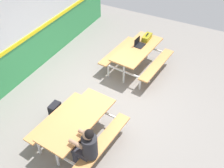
# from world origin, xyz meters

# --- Properties ---
(ground_plane) EXTENTS (10.00, 10.00, 0.02)m
(ground_plane) POSITION_xyz_m (0.00, 0.00, -0.01)
(ground_plane) COLOR gray
(accent_backdrop) EXTENTS (8.00, 0.14, 2.60)m
(accent_backdrop) POSITION_xyz_m (0.00, 2.62, 1.25)
(accent_backdrop) COLOR #338C4C
(accent_backdrop) RESTS_ON ground
(picnic_table_left) EXTENTS (1.85, 1.70, 0.74)m
(picnic_table_left) POSITION_xyz_m (-1.50, 0.00, 0.57)
(picnic_table_left) COLOR tan
(picnic_table_left) RESTS_ON ground
(picnic_table_right) EXTENTS (1.85, 1.70, 0.74)m
(picnic_table_right) POSITION_xyz_m (1.50, -0.04, 0.57)
(picnic_table_right) COLOR tan
(picnic_table_right) RESTS_ON ground
(student_nearer) EXTENTS (0.39, 0.53, 1.21)m
(student_nearer) POSITION_xyz_m (-1.98, -0.51, 0.71)
(student_nearer) COLOR #2D2D38
(student_nearer) RESTS_ON ground
(laptop_dark) EXTENTS (0.34, 0.25, 0.22)m
(laptop_dark) POSITION_xyz_m (1.65, -0.02, 0.79)
(laptop_dark) COLOR black
(laptop_dark) RESTS_ON picnic_table_right
(toolbox_grey) EXTENTS (0.40, 0.18, 0.18)m
(toolbox_grey) POSITION_xyz_m (2.06, -0.09, 0.81)
(toolbox_grey) COLOR olive
(toolbox_grey) RESTS_ON picnic_table_right
(backpack_dark) EXTENTS (0.30, 0.22, 0.44)m
(backpack_dark) POSITION_xyz_m (-1.16, 0.90, 0.22)
(backpack_dark) COLOR black
(backpack_dark) RESTS_ON ground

